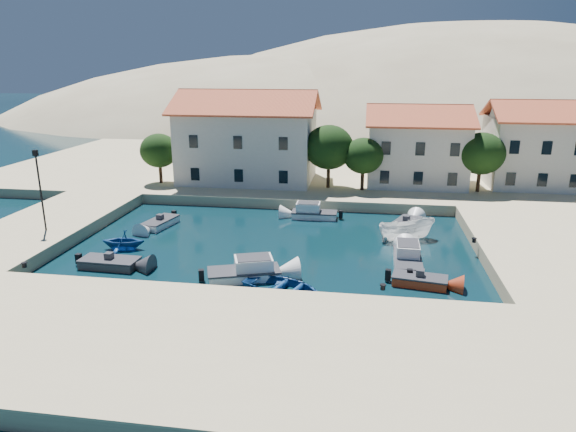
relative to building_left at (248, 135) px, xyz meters
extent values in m
plane|color=black|center=(6.00, -28.00, -5.94)|extent=(400.00, 400.00, 0.00)
cube|color=#C6B387|center=(6.00, -34.00, -5.44)|extent=(52.00, 12.00, 1.00)
cube|color=#C6B387|center=(26.50, -18.00, -5.44)|extent=(11.00, 20.00, 1.00)
cube|color=#C6B387|center=(-13.00, -18.00, -5.44)|extent=(8.00, 20.00, 1.00)
cube|color=#C6B387|center=(8.00, 10.00, -5.44)|extent=(80.00, 36.00, 1.00)
ellipsoid|color=#9D8C6A|center=(-4.00, 82.00, -25.94)|extent=(198.00, 126.00, 72.00)
ellipsoid|color=#9D8C6A|center=(41.00, 102.00, -30.94)|extent=(220.00, 176.00, 99.00)
cube|color=beige|center=(0.00, 0.00, -1.19)|extent=(14.00, 9.00, 7.50)
pyramid|color=#AB3726|center=(0.00, 0.00, 3.66)|extent=(14.70, 9.45, 2.20)
cube|color=beige|center=(18.00, 1.00, -1.69)|extent=(10.00, 8.00, 6.50)
pyramid|color=#AB3726|center=(18.00, 1.00, 2.46)|extent=(10.50, 8.40, 1.80)
cube|color=beige|center=(30.00, 2.00, -1.44)|extent=(9.00, 8.00, 7.00)
pyramid|color=#AB3726|center=(30.00, 2.00, 2.96)|extent=(9.45, 8.40, 1.80)
cylinder|color=#382314|center=(-9.00, -3.00, -3.69)|extent=(0.36, 0.36, 2.50)
ellipsoid|color=black|center=(-9.00, -3.00, -1.44)|extent=(4.00, 4.00, 3.60)
cylinder|color=#382314|center=(9.00, -2.50, -3.44)|extent=(0.36, 0.36, 3.00)
ellipsoid|color=black|center=(9.00, -2.50, -0.74)|extent=(5.00, 5.00, 4.50)
cylinder|color=#382314|center=(12.50, -3.00, -3.69)|extent=(0.36, 0.36, 2.50)
ellipsoid|color=black|center=(12.50, -3.00, -1.44)|extent=(4.00, 4.00, 3.60)
cylinder|color=#382314|center=(24.00, -2.00, -3.56)|extent=(0.36, 0.36, 2.75)
ellipsoid|color=black|center=(24.00, -2.00, -1.09)|extent=(4.60, 4.60, 4.14)
cylinder|color=black|center=(-11.50, -20.00, -1.94)|extent=(0.14, 0.14, 6.00)
cube|color=black|center=(-11.50, -20.00, 1.06)|extent=(0.35, 0.25, 0.45)
cylinder|color=black|center=(-8.30, -27.20, -4.79)|extent=(0.36, 0.36, 0.30)
cylinder|color=black|center=(14.00, -27.20, -4.79)|extent=(0.36, 0.36, 0.30)
cylinder|color=black|center=(20.70, -18.00, -4.79)|extent=(0.36, 0.36, 0.30)
cube|color=#343439|center=(-4.23, -24.08, -5.69)|extent=(3.92, 1.86, 0.90)
cube|color=#343439|center=(-4.23, -24.08, -5.36)|extent=(4.01, 1.90, 0.10)
cube|color=#343439|center=(-4.23, -24.08, -5.14)|extent=(0.52, 0.52, 0.50)
cube|color=white|center=(5.26, -24.58, -5.69)|extent=(4.90, 3.28, 0.90)
cube|color=#343439|center=(5.26, -24.58, -5.36)|extent=(5.02, 3.35, 0.10)
cube|color=white|center=(5.26, -24.58, -4.99)|extent=(2.79, 2.32, 0.90)
imported|color=navy|center=(8.11, -26.38, -5.94)|extent=(6.00, 5.13, 1.05)
cube|color=#9B3016|center=(16.39, -23.95, -5.69)|extent=(3.48, 1.99, 0.90)
cube|color=#343439|center=(16.39, -23.95, -5.36)|extent=(3.56, 2.03, 0.10)
cube|color=#343439|center=(16.39, -23.95, -5.14)|extent=(0.57, 0.57, 0.50)
cube|color=white|center=(15.87, -20.70, -5.69)|extent=(1.92, 4.51, 0.90)
cube|color=#343439|center=(15.87, -20.70, -5.36)|extent=(1.96, 4.62, 0.10)
cube|color=white|center=(15.87, -20.70, -4.99)|extent=(1.60, 2.40, 0.90)
imported|color=white|center=(16.15, -15.20, -5.94)|extent=(5.01, 3.37, 1.81)
cube|color=white|center=(16.35, -12.01, -5.69)|extent=(2.99, 4.03, 0.90)
cube|color=#343439|center=(16.35, -12.01, -5.36)|extent=(3.05, 4.12, 0.10)
cube|color=#343439|center=(16.35, -12.01, -5.14)|extent=(0.65, 0.65, 0.50)
imported|color=navy|center=(-4.93, -20.54, -5.94)|extent=(3.43, 3.04, 1.66)
cube|color=white|center=(-4.38, -14.78, -5.69)|extent=(2.30, 3.85, 0.90)
cube|color=#343439|center=(-4.38, -14.78, -5.36)|extent=(2.34, 3.94, 0.10)
cube|color=#343439|center=(-4.38, -14.78, -5.14)|extent=(0.59, 0.59, 0.50)
cube|color=white|center=(8.38, -10.39, -5.69)|extent=(3.95, 1.69, 0.90)
cube|color=#343439|center=(8.38, -10.39, -5.36)|extent=(4.05, 1.73, 0.10)
cube|color=white|center=(8.38, -10.39, -4.99)|extent=(2.10, 1.43, 0.90)
camera|label=1|loc=(12.68, -54.46, 7.39)|focal=32.00mm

